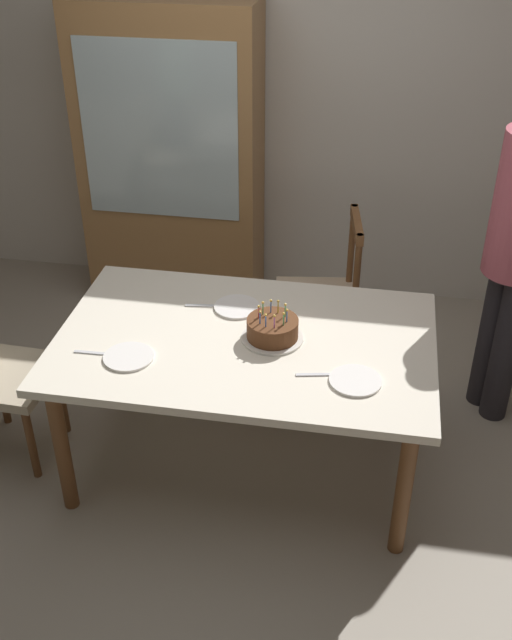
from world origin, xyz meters
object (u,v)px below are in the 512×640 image
(plate_near_guest, at_px, (355,381))
(china_cabinet, at_px, (172,160))
(plate_far_side, at_px, (237,307))
(dining_table, at_px, (245,352))
(birthday_cake, at_px, (273,330))
(chair_spindle_back, at_px, (321,299))
(plate_near_celebrant, at_px, (129,357))

(plate_near_guest, xyz_separation_m, china_cabinet, (-1.27, 1.80, 0.21))
(plate_far_side, bearing_deg, dining_table, -70.69)
(dining_table, relative_size, birthday_cake, 6.07)
(dining_table, distance_m, plate_near_guest, 0.57)
(chair_spindle_back, relative_size, china_cabinet, 0.50)
(birthday_cake, relative_size, plate_far_side, 1.27)
(birthday_cake, height_order, china_cabinet, china_cabinet)
(dining_table, relative_size, plate_near_guest, 7.73)
(plate_far_side, xyz_separation_m, chair_spindle_back, (0.35, 0.62, -0.29))
(dining_table, relative_size, china_cabinet, 0.90)
(birthday_cake, bearing_deg, plate_near_guest, -33.37)
(dining_table, height_order, plate_near_guest, plate_near_guest)
(plate_near_celebrant, height_order, plate_far_side, same)
(plate_near_guest, height_order, china_cabinet, china_cabinet)
(chair_spindle_back, bearing_deg, plate_far_side, -119.59)
(plate_near_celebrant, xyz_separation_m, chair_spindle_back, (0.74, 1.11, -0.29))
(plate_near_guest, bearing_deg, china_cabinet, 125.11)
(plate_far_side, relative_size, china_cabinet, 0.12)
(birthday_cake, bearing_deg, dining_table, -174.14)
(dining_table, bearing_deg, plate_near_guest, -25.44)
(plate_far_side, bearing_deg, plate_near_guest, -39.19)
(plate_near_guest, bearing_deg, plate_far_side, 140.81)
(plate_near_celebrant, bearing_deg, plate_near_guest, 0.00)
(china_cabinet, bearing_deg, chair_spindle_back, -34.15)
(dining_table, xyz_separation_m, birthday_cake, (0.12, 0.01, 0.13))
(plate_far_side, xyz_separation_m, china_cabinet, (-0.67, 1.31, 0.21))
(plate_far_side, distance_m, chair_spindle_back, 0.77)
(dining_table, relative_size, plate_near_celebrant, 7.73)
(chair_spindle_back, xyz_separation_m, china_cabinet, (-1.02, 0.69, 0.49))
(plate_near_celebrant, height_order, china_cabinet, china_cabinet)
(birthday_cake, distance_m, plate_near_celebrant, 0.64)
(plate_near_guest, relative_size, china_cabinet, 0.12)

